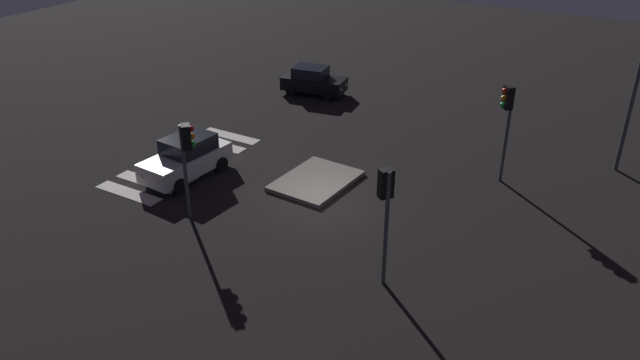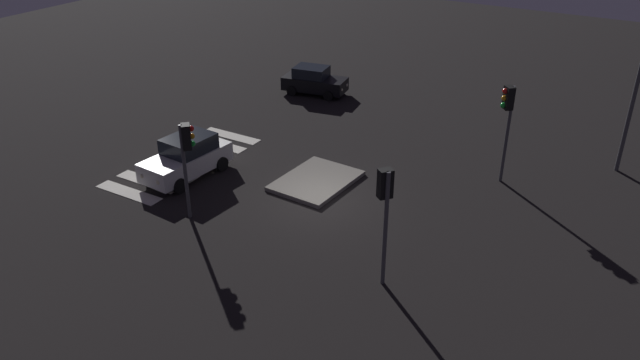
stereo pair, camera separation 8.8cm
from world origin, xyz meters
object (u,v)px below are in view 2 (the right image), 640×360
at_px(car_black, 314,81).
at_px(traffic_light_east, 187,148).
at_px(traffic_light_north, 385,199).
at_px(traffic_light_west, 507,111).
at_px(car_white, 187,157).
at_px(traffic_island, 316,181).

relative_size(car_black, traffic_light_east, 1.00).
bearing_deg(traffic_light_north, traffic_light_east, 38.40).
bearing_deg(car_black, traffic_light_west, -32.78).
distance_m(car_white, traffic_light_west, 13.65).
distance_m(traffic_island, traffic_light_west, 8.44).
height_order(car_black, car_white, car_white).
xyz_separation_m(car_white, traffic_light_north, (2.56, 10.60, 2.23)).
xyz_separation_m(traffic_light_north, traffic_light_east, (0.01, -8.07, -0.18)).
relative_size(car_white, traffic_light_west, 0.99).
distance_m(car_black, traffic_light_north, 18.50).
relative_size(traffic_island, car_black, 0.98).
distance_m(car_black, traffic_light_east, 14.95).
xyz_separation_m(car_white, traffic_light_west, (-6.43, 11.81, 2.37)).
relative_size(traffic_light_west, traffic_light_north, 1.05).
bearing_deg(traffic_light_west, traffic_light_north, 38.16).
bearing_deg(traffic_island, traffic_light_north, 48.20).
distance_m(traffic_island, car_black, 11.27).
relative_size(traffic_light_north, traffic_light_east, 1.06).
bearing_deg(traffic_light_west, traffic_light_east, -0.04).
xyz_separation_m(car_white, traffic_light_east, (2.57, 2.53, 2.05)).
height_order(traffic_island, car_black, car_black).
bearing_deg(traffic_light_west, car_black, -67.50).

